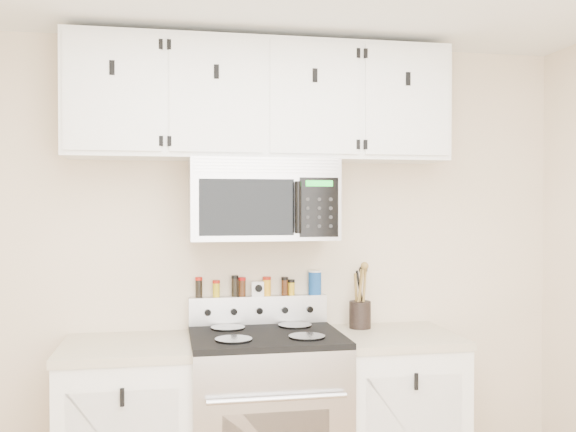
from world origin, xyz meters
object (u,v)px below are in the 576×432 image
at_px(utensil_crock, 360,312).
at_px(salt_canister, 315,282).
at_px(microwave, 262,200).
at_px(range, 266,424).

bearing_deg(utensil_crock, salt_canister, 157.36).
relative_size(microwave, salt_canister, 5.64).
bearing_deg(utensil_crock, microwave, -174.04).
bearing_deg(range, utensil_crock, 18.42).
bearing_deg(salt_canister, microwave, -154.05).
relative_size(range, microwave, 1.45).
bearing_deg(microwave, salt_canister, 25.95).
bearing_deg(salt_canister, range, -138.58).
bearing_deg(microwave, range, -90.23).
distance_m(utensil_crock, salt_canister, 0.30).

